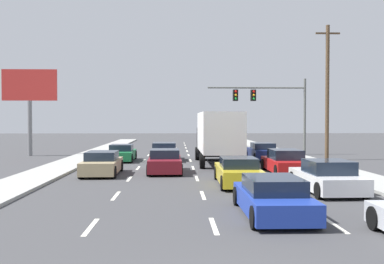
% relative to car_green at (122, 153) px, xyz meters
% --- Properties ---
extents(ground_plane, '(140.00, 140.00, 0.00)m').
position_rel_car_green_xyz_m(ground_plane, '(4.99, -0.79, -0.55)').
color(ground_plane, '#3D3D3F').
extents(sidewalk_right, '(2.45, 80.00, 0.14)m').
position_rel_car_green_xyz_m(sidewalk_right, '(13.17, -5.79, -0.48)').
color(sidewalk_right, '#9E9E99').
rests_on(sidewalk_right, ground_plane).
extents(sidewalk_left, '(2.45, 80.00, 0.14)m').
position_rel_car_green_xyz_m(sidewalk_left, '(-3.19, -5.79, -0.48)').
color(sidewalk_left, '#9E9E99').
rests_on(sidewalk_left, ground_plane).
extents(lane_markings, '(6.94, 57.00, 0.01)m').
position_rel_car_green_xyz_m(lane_markings, '(4.99, -2.23, -0.55)').
color(lane_markings, silver).
rests_on(lane_markings, ground_plane).
extents(car_green, '(1.88, 4.23, 1.21)m').
position_rel_car_green_xyz_m(car_green, '(0.00, 0.00, 0.00)').
color(car_green, '#196B38').
rests_on(car_green, ground_plane).
extents(car_tan, '(1.94, 4.31, 1.26)m').
position_rel_car_green_xyz_m(car_tan, '(-0.07, -8.01, 0.04)').
color(car_tan, tan).
rests_on(car_tan, ground_plane).
extents(car_gray, '(2.04, 4.61, 1.32)m').
position_rel_car_green_xyz_m(car_gray, '(3.06, 0.45, 0.06)').
color(car_gray, slate).
rests_on(car_gray, ground_plane).
extents(car_maroon, '(1.96, 4.46, 1.32)m').
position_rel_car_green_xyz_m(car_maroon, '(3.31, -7.10, 0.05)').
color(car_maroon, maroon).
rests_on(car_maroon, ground_plane).
extents(box_truck, '(2.67, 8.91, 3.45)m').
position_rel_car_green_xyz_m(box_truck, '(6.70, -2.91, 1.46)').
color(box_truck, white).
rests_on(box_truck, ground_plane).
extents(car_yellow, '(1.92, 4.64, 1.26)m').
position_rel_car_green_xyz_m(car_yellow, '(6.76, -11.95, 0.03)').
color(car_yellow, yellow).
rests_on(car_yellow, ground_plane).
extents(car_blue, '(1.94, 4.48, 1.21)m').
position_rel_car_green_xyz_m(car_blue, '(6.91, -18.48, 0.01)').
color(car_blue, '#1E389E').
rests_on(car_blue, ground_plane).
extents(car_navy, '(1.84, 4.41, 1.30)m').
position_rel_car_green_xyz_m(car_navy, '(10.30, 0.27, 0.05)').
color(car_navy, '#141E4C').
rests_on(car_navy, ground_plane).
extents(car_red, '(1.93, 4.52, 1.33)m').
position_rel_car_green_xyz_m(car_red, '(10.02, -7.61, 0.06)').
color(car_red, red).
rests_on(car_red, ground_plane).
extents(car_white, '(2.07, 4.52, 1.32)m').
position_rel_car_green_xyz_m(car_white, '(10.13, -14.06, 0.04)').
color(car_white, white).
rests_on(car_white, ground_plane).
extents(traffic_signal_mast, '(8.44, 0.69, 6.52)m').
position_rel_car_green_xyz_m(traffic_signal_mast, '(11.45, 5.32, 4.12)').
color(traffic_signal_mast, '#595B56').
rests_on(traffic_signal_mast, ground_plane).
extents(utility_pole_mid, '(1.80, 0.28, 9.95)m').
position_rel_car_green_xyz_m(utility_pole_mid, '(15.10, 0.17, 4.57)').
color(utility_pole_mid, brown).
rests_on(utility_pole_mid, ground_plane).
extents(roadside_billboard, '(4.50, 0.36, 7.18)m').
position_rel_car_green_xyz_m(roadside_billboard, '(-8.21, 5.02, 4.60)').
color(roadside_billboard, slate).
rests_on(roadside_billboard, ground_plane).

